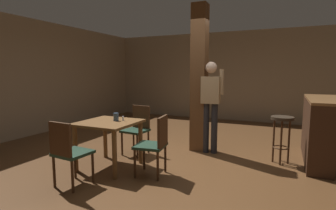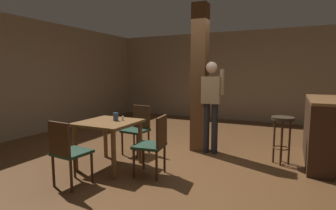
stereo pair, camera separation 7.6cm
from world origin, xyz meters
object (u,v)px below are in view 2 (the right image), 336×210
Objects in this scene: chair_north at (138,127)px; bar_counter at (318,130)px; dining_table at (109,130)px; bar_stool_near at (282,129)px; chair_east at (154,142)px; napkin_cup at (116,117)px; standing_person at (211,101)px; chair_south at (67,150)px; salt_shaker at (123,118)px.

chair_north is 3.16m from bar_counter.
bar_stool_near is at bearing 28.11° from dining_table.
napkin_cup is at bearing 171.62° from chair_east.
dining_table is at bearing -131.92° from standing_person.
chair_east is 1.12× the size of bar_stool_near.
standing_person reaches higher than chair_south.
chair_east is at bearing -106.67° from standing_person.
chair_south is 2.65m from standing_person.
bar_counter reaches higher than dining_table.
chair_east is 0.75m from salt_shaker.
napkin_cup is 3.41m from bar_counter.
standing_person reaches higher than chair_east.
bar_counter is at bearing 37.71° from chair_east.
chair_east is 0.83m from napkin_cup.
bar_counter is at bearing 32.90° from bar_stool_near.
dining_table is 1.10× the size of bar_stool_near.
chair_east is 1.58m from standing_person.
chair_east is 2.16m from bar_stool_near.
dining_table is 0.98× the size of chair_south.
salt_shaker is (0.19, 1.00, 0.28)m from chair_south.
chair_north is 0.52× the size of standing_person.
chair_east is 6.93× the size of napkin_cup.
bar_stool_near is (1.68, 1.37, 0.09)m from chair_east.
standing_person is 1.01× the size of bar_counter.
chair_east is 1.16m from chair_north.
chair_south reaches higher than dining_table.
chair_east is at bearing -140.82° from bar_stool_near.
standing_person is (1.29, 2.26, 0.50)m from chair_south.
dining_table is 6.79× the size of napkin_cup.
standing_person is (1.23, 0.60, 0.50)m from chair_north.
bar_counter is 2.14× the size of bar_stool_near.
bar_counter is at bearing 39.52° from chair_south.
napkin_cup is at bearing 49.96° from dining_table.
chair_south is at bearing -139.19° from bar_stool_near.
chair_south is 0.52× the size of standing_person.
napkin_cup is 0.16× the size of bar_stool_near.
chair_north reaches higher than salt_shaker.
dining_table is at bearing -130.04° from napkin_cup.
bar_stool_near is (2.44, 1.25, -0.21)m from napkin_cup.
dining_table is at bearing -138.97° from salt_shaker.
bar_stool_near is (2.35, 1.20, -0.19)m from salt_shaker.
salt_shaker is at bearing 41.03° from dining_table.
salt_shaker reaches higher than dining_table.
chair_east is 12.30× the size of salt_shaker.
chair_east is at bearing -142.29° from bar_counter.
chair_north is at bearing -153.98° from standing_person.
napkin_cup is 1.80m from standing_person.
salt_shaker reaches higher than bar_stool_near.
bar_counter is (1.80, 0.29, -0.44)m from standing_person.
napkin_cup is at bearing -148.62° from salt_shaker.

